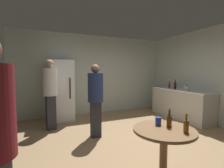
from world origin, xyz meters
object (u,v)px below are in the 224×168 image
object	(u,v)px
person_in_navy_shirt	(96,95)
beer_bottle_on_counter	(169,85)
foreground_table	(164,137)
plastic_cup_blue	(158,121)
person_in_white_shirt	(50,89)
wine_bottle_on_counter	(175,85)
kettle	(187,88)
beer_bottle_green	(170,119)
refrigerator	(61,90)
beer_bottle_brown	(169,121)
beer_bottle_amber	(186,126)

from	to	relation	value
person_in_navy_shirt	beer_bottle_on_counter	bearing A→B (deg)	111.53
beer_bottle_on_counter	person_in_navy_shirt	xyz separation A→B (m)	(-2.97, -0.94, -0.03)
foreground_table	plastic_cup_blue	distance (m)	0.22
person_in_white_shirt	beer_bottle_on_counter	bearing A→B (deg)	77.49
wine_bottle_on_counter	person_in_navy_shirt	xyz separation A→B (m)	(-2.89, -0.60, -0.07)
kettle	beer_bottle_green	distance (m)	2.99
refrigerator	beer_bottle_on_counter	world-z (taller)	refrigerator
beer_bottle_brown	beer_bottle_green	world-z (taller)	same
foreground_table	person_in_white_shirt	distance (m)	3.02
foreground_table	person_in_white_shirt	size ratio (longest dim) A/B	0.45
kettle	wine_bottle_on_counter	distance (m)	0.50
beer_bottle_brown	beer_bottle_green	bearing A→B (deg)	43.78
person_in_white_shirt	wine_bottle_on_counter	bearing A→B (deg)	72.36
person_in_white_shirt	person_in_navy_shirt	world-z (taller)	person_in_white_shirt
beer_bottle_on_counter	person_in_navy_shirt	size ratio (longest dim) A/B	0.14
refrigerator	beer_bottle_on_counter	xyz separation A→B (m)	(3.52, -0.70, 0.08)
person_in_navy_shirt	person_in_white_shirt	bearing A→B (deg)	-130.96
beer_bottle_amber	beer_bottle_green	size ratio (longest dim) A/B	1.00
beer_bottle_on_counter	plastic_cup_blue	distance (m)	3.69
wine_bottle_on_counter	person_in_white_shirt	world-z (taller)	person_in_white_shirt
foreground_table	beer_bottle_amber	world-z (taller)	beer_bottle_amber
beer_bottle_green	refrigerator	bearing A→B (deg)	107.62
kettle	beer_bottle_brown	bearing A→B (deg)	-141.74
refrigerator	beer_bottle_amber	world-z (taller)	refrigerator
refrigerator	plastic_cup_blue	bearing A→B (deg)	-74.39
beer_bottle_amber	person_in_white_shirt	world-z (taller)	person_in_white_shirt
beer_bottle_on_counter	plastic_cup_blue	bearing A→B (deg)	-134.72
refrigerator	plastic_cup_blue	xyz separation A→B (m)	(0.93, -3.32, -0.11)
beer_bottle_amber	foreground_table	bearing A→B (deg)	127.06
foreground_table	person_in_white_shirt	xyz separation A→B (m)	(-1.24, 2.72, 0.41)
kettle	beer_bottle_brown	xyz separation A→B (m)	(-2.42, -1.91, -0.15)
wine_bottle_on_counter	foreground_table	bearing A→B (deg)	-136.34
foreground_table	person_in_navy_shirt	world-z (taller)	person_in_navy_shirt
refrigerator	person_in_navy_shirt	world-z (taller)	refrigerator
wine_bottle_on_counter	plastic_cup_blue	world-z (taller)	wine_bottle_on_counter
beer_bottle_amber	beer_bottle_green	bearing A→B (deg)	87.39
foreground_table	plastic_cup_blue	bearing A→B (deg)	80.32
beer_bottle_green	kettle	bearing A→B (deg)	38.08
refrigerator	kettle	xyz separation A→B (m)	(3.42, -1.53, 0.07)
kettle	wine_bottle_on_counter	xyz separation A→B (m)	(0.03, 0.50, 0.05)
foreground_table	beer_bottle_green	xyz separation A→B (m)	(0.17, 0.09, 0.19)
kettle	beer_bottle_green	size ratio (longest dim) A/B	1.06
kettle	beer_bottle_amber	distance (m)	3.19
beer_bottle_brown	person_in_navy_shirt	size ratio (longest dim) A/B	0.14
plastic_cup_blue	wine_bottle_on_counter	bearing A→B (deg)	42.15
wine_bottle_on_counter	person_in_navy_shirt	distance (m)	2.95
wine_bottle_on_counter	person_in_navy_shirt	size ratio (longest dim) A/B	0.19
beer_bottle_on_counter	foreground_table	xyz separation A→B (m)	(-2.62, -2.77, -0.35)
refrigerator	beer_bottle_green	distance (m)	3.54
person_in_white_shirt	beer_bottle_green	bearing A→B (deg)	15.00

